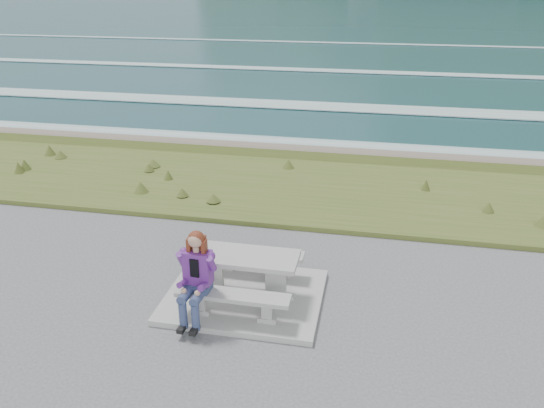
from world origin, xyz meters
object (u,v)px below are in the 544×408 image
Objects in this scene: picnic_table at (244,264)px; bench_seaward at (254,256)px; bench_landward at (233,299)px; seated_woman at (195,290)px.

bench_seaward is at bearing 90.00° from picnic_table.
picnic_table is 1.00× the size of bench_landward.
picnic_table is at bearing 90.00° from bench_landward.
seated_woman is (-0.56, -0.14, 0.19)m from bench_landward.
picnic_table is 1.00× the size of bench_seaward.
picnic_table is 1.01m from seated_woman.
picnic_table is at bearing 60.12° from seated_woman.
bench_seaward is (0.00, 1.40, 0.00)m from bench_landward.
bench_landward is 1.00× the size of bench_seaward.
picnic_table reaches higher than bench_seaward.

